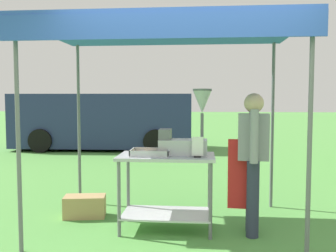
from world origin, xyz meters
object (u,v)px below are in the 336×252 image
at_px(donut_tray, 150,154).
at_px(supply_crate, 85,206).
at_px(van_navy, 105,120).
at_px(donut_fryer, 187,133).
at_px(donut_cart, 166,177).
at_px(vendor, 252,156).
at_px(stall_canopy, 167,36).
at_px(menu_sign, 198,149).

bearing_deg(donut_tray, supply_crate, 154.90).
bearing_deg(van_navy, donut_fryer, -68.27).
distance_m(supply_crate, van_navy, 6.92).
bearing_deg(supply_crate, van_navy, 102.32).
xyz_separation_m(donut_cart, vendor, (0.98, -0.05, 0.28)).
distance_m(donut_tray, donut_fryer, 0.49).
xyz_separation_m(donut_fryer, vendor, (0.75, -0.09, -0.24)).
relative_size(donut_fryer, vendor, 0.48).
height_order(donut_fryer, van_navy, van_navy).
relative_size(stall_canopy, van_navy, 0.55).
bearing_deg(vendor, donut_tray, 179.88).
height_order(stall_canopy, donut_cart, stall_canopy).
height_order(donut_fryer, vendor, donut_fryer).
distance_m(stall_canopy, donut_tray, 1.39).
xyz_separation_m(donut_fryer, supply_crate, (-1.35, 0.35, -1.01)).
relative_size(donut_cart, donut_tray, 2.50).
bearing_deg(donut_cart, menu_sign, -22.55).
distance_m(donut_fryer, van_navy, 7.61).
height_order(donut_cart, van_navy, van_navy).
height_order(stall_canopy, supply_crate, stall_canopy).
height_order(menu_sign, supply_crate, menu_sign).
height_order(donut_cart, supply_crate, donut_cart).
height_order(stall_canopy, menu_sign, stall_canopy).
bearing_deg(van_navy, stall_canopy, -69.79).
bearing_deg(donut_tray, donut_fryer, 11.11).
distance_m(menu_sign, van_navy, 7.83).
relative_size(donut_cart, menu_sign, 4.83).
distance_m(stall_canopy, menu_sign, 1.37).
relative_size(donut_cart, supply_crate, 1.97).
bearing_deg(menu_sign, donut_cart, 157.45).
height_order(donut_tray, donut_fryer, donut_fryer).
height_order(vendor, van_navy, van_navy).
bearing_deg(stall_canopy, donut_fryer, -14.50).
xyz_separation_m(donut_tray, donut_fryer, (0.43, 0.08, 0.23)).
bearing_deg(donut_tray, donut_cart, 13.76).
height_order(menu_sign, vendor, vendor).
relative_size(stall_canopy, menu_sign, 13.00).
distance_m(donut_cart, van_navy, 7.56).
relative_size(donut_tray, donut_fryer, 0.58).
xyz_separation_m(vendor, van_navy, (-3.56, 7.16, -0.03)).
relative_size(stall_canopy, donut_fryer, 3.91).
xyz_separation_m(stall_canopy, van_navy, (-2.58, 7.01, -1.41)).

